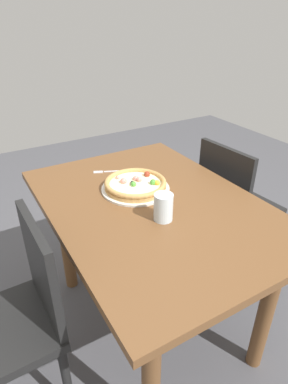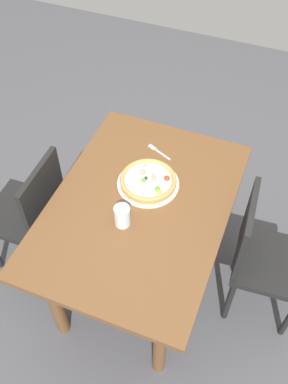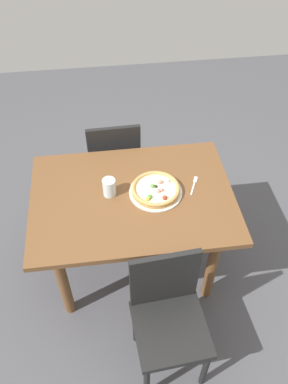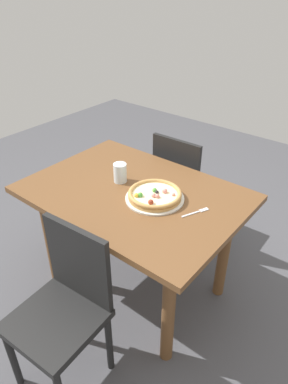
% 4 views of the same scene
% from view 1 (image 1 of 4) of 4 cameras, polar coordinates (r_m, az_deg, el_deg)
% --- Properties ---
extents(ground_plane, '(6.00, 6.00, 0.00)m').
position_cam_1_polar(ground_plane, '(1.97, 1.29, -21.18)').
color(ground_plane, '#4C4C51').
extents(dining_table, '(1.25, 0.89, 0.76)m').
position_cam_1_polar(dining_table, '(1.53, 1.55, -5.62)').
color(dining_table, brown).
rests_on(dining_table, ground).
extents(chair_near, '(0.43, 0.43, 0.88)m').
position_cam_1_polar(chair_near, '(2.06, 15.43, -2.08)').
color(chair_near, black).
rests_on(chair_near, ground).
extents(chair_far, '(0.41, 0.41, 0.88)m').
position_cam_1_polar(chair_far, '(1.43, -21.29, -19.76)').
color(chair_far, black).
rests_on(chair_far, ground).
extents(plate, '(0.33, 0.33, 0.01)m').
position_cam_1_polar(plate, '(1.57, -1.51, 0.60)').
color(plate, silver).
rests_on(plate, dining_table).
extents(pizza, '(0.30, 0.30, 0.05)m').
position_cam_1_polar(pizza, '(1.56, -1.49, 1.44)').
color(pizza, tan).
rests_on(pizza, plate).
extents(fork, '(0.08, 0.16, 0.00)m').
position_cam_1_polar(fork, '(1.76, -6.68, 3.59)').
color(fork, silver).
rests_on(fork, dining_table).
extents(drinking_glass, '(0.08, 0.08, 0.12)m').
position_cam_1_polar(drinking_glass, '(1.33, 3.43, -2.68)').
color(drinking_glass, silver).
rests_on(drinking_glass, dining_table).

